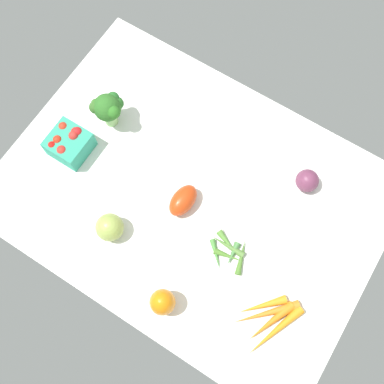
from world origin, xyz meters
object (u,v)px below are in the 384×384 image
object	(u,v)px
roma_tomato	(183,200)
bell_pepper_orange	(163,302)
okra_pile	(229,251)
berry_basket	(69,143)
broccoli_head	(108,108)
heirloom_tomato_green	(110,227)
red_onion_near_basket	(307,181)
carrot_bunch	(269,319)

from	to	relation	value
roma_tomato	bell_pepper_orange	bearing A→B (deg)	-154.60
okra_pile	bell_pepper_orange	bearing A→B (deg)	70.56
bell_pepper_orange	berry_basket	bearing A→B (deg)	-26.00
broccoli_head	okra_pile	bearing A→B (deg)	162.69
heirloom_tomato_green	red_onion_near_basket	size ratio (longest dim) A/B	1.17
broccoli_head	bell_pepper_orange	bearing A→B (deg)	139.21
berry_basket	red_onion_near_basket	xyz separation A→B (cm)	(-61.96, -25.89, -0.55)
bell_pepper_orange	carrot_bunch	xyz separation A→B (cm)	(-24.89, -10.99, -3.43)
okra_pile	heirloom_tomato_green	bearing A→B (deg)	21.89
heirloom_tomato_green	roma_tomato	world-z (taller)	heirloom_tomato_green
red_onion_near_basket	carrot_bunch	world-z (taller)	red_onion_near_basket
okra_pile	red_onion_near_basket	bearing A→B (deg)	-106.57
carrot_bunch	red_onion_near_basket	bearing A→B (deg)	-76.07
bell_pepper_orange	roma_tomato	bearing A→B (deg)	-68.11
berry_basket	broccoli_head	bearing A→B (deg)	-108.81
carrot_bunch	roma_tomato	xyz separation A→B (cm)	(35.17, -14.60, 1.74)
berry_basket	bell_pepper_orange	size ratio (longest dim) A/B	1.13
heirloom_tomato_green	roma_tomato	size ratio (longest dim) A/B	0.76
bell_pepper_orange	heirloom_tomato_green	bearing A→B (deg)	-21.23
broccoli_head	bell_pepper_orange	world-z (taller)	broccoli_head
bell_pepper_orange	red_onion_near_basket	bearing A→B (deg)	-107.81
berry_basket	carrot_bunch	world-z (taller)	berry_basket
bell_pepper_orange	okra_pile	bearing A→B (deg)	-109.44
okra_pile	bell_pepper_orange	xyz separation A→B (cm)	(7.33, 20.76, 3.77)
berry_basket	broccoli_head	world-z (taller)	broccoli_head
heirloom_tomato_green	broccoli_head	size ratio (longest dim) A/B	0.63
berry_basket	roma_tomato	world-z (taller)	berry_basket
red_onion_near_basket	okra_pile	distance (cm)	29.04
broccoli_head	bell_pepper_orange	xyz separation A→B (cm)	(-41.80, 36.07, -3.02)
broccoli_head	red_onion_near_basket	bearing A→B (deg)	-167.77
okra_pile	roma_tomato	xyz separation A→B (cm)	(17.60, -4.83, 2.09)
heirloom_tomato_green	broccoli_head	distance (cm)	33.64
okra_pile	carrot_bunch	bearing A→B (deg)	150.92
berry_basket	heirloom_tomato_green	bearing A→B (deg)	149.82
heirloom_tomato_green	berry_basket	bearing A→B (deg)	-30.18
broccoli_head	carrot_bunch	size ratio (longest dim) A/B	0.65
broccoli_head	roma_tomato	size ratio (longest dim) A/B	1.22
berry_basket	heirloom_tomato_green	world-z (taller)	berry_basket
red_onion_near_basket	okra_pile	bearing A→B (deg)	73.43
carrot_bunch	bell_pepper_orange	bearing A→B (deg)	23.82
carrot_bunch	heirloom_tomato_green	bearing A→B (deg)	2.69
red_onion_near_basket	roma_tomato	xyz separation A→B (cm)	(25.86, 22.92, -0.21)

